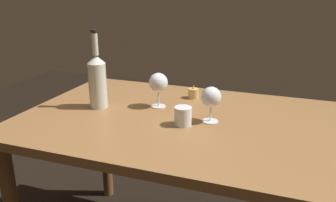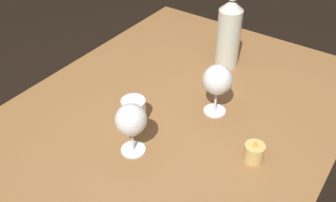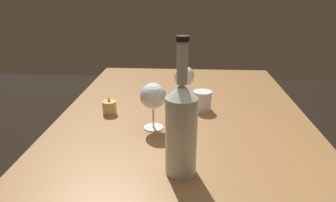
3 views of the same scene
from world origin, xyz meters
name	(u,v)px [view 3 (image 3 of 3)]	position (x,y,z in m)	size (l,w,h in m)	color
dining_table	(183,136)	(0.00, 0.00, 0.65)	(1.30, 0.90, 0.74)	olive
wine_glass_left	(153,97)	(-0.12, 0.10, 0.85)	(0.09, 0.09, 0.16)	white
wine_glass_right	(184,77)	(0.14, 0.00, 0.84)	(0.08, 0.08, 0.15)	white
wine_bottle	(180,127)	(-0.37, 0.00, 0.87)	(0.08, 0.08, 0.35)	silver
water_tumbler	(202,102)	(0.05, -0.07, 0.77)	(0.07, 0.07, 0.08)	white
votive_candle	(110,108)	(-0.01, 0.27, 0.76)	(0.05, 0.05, 0.07)	#DBB266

